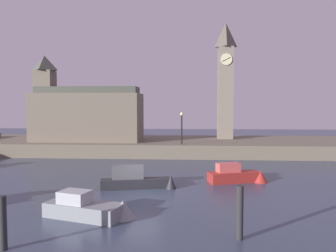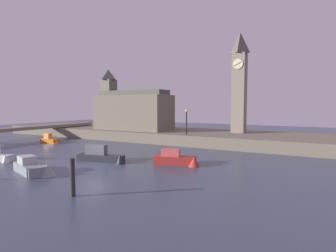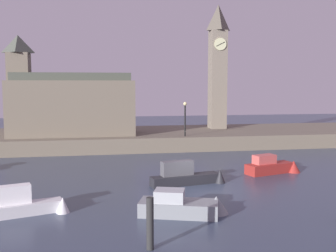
{
  "view_description": "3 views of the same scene",
  "coord_description": "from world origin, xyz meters",
  "px_view_note": "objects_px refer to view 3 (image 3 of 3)",
  "views": [
    {
      "loc": [
        3.06,
        -21.65,
        5.77
      ],
      "look_at": [
        0.72,
        17.6,
        3.33
      ],
      "focal_mm": 36.43,
      "sensor_mm": 36.0,
      "label": 1
    },
    {
      "loc": [
        18.29,
        -18.82,
        5.52
      ],
      "look_at": [
        -0.95,
        15.95,
        2.53
      ],
      "focal_mm": 29.63,
      "sensor_mm": 36.0,
      "label": 2
    },
    {
      "loc": [
        -6.26,
        -24.67,
        6.75
      ],
      "look_at": [
        0.57,
        14.93,
        2.58
      ],
      "focal_mm": 43.19,
      "sensor_mm": 36.0,
      "label": 3
    }
  ],
  "objects_px": {
    "clock_tower": "(218,65)",
    "parliament_hall": "(68,103)",
    "mooring_post_left": "(150,224)",
    "streetlamp": "(185,115)",
    "boat_ferry_white": "(28,205)",
    "boat_dinghy_red": "(274,166)",
    "boat_cruiser_grey": "(187,206)",
    "boat_barge_dark": "(189,176)"
  },
  "relations": [
    {
      "from": "boat_ferry_white",
      "to": "streetlamp",
      "type": "bearing_deg",
      "value": 56.3
    },
    {
      "from": "boat_cruiser_grey",
      "to": "parliament_hall",
      "type": "bearing_deg",
      "value": 108.14
    },
    {
      "from": "streetlamp",
      "to": "boat_ferry_white",
      "type": "height_order",
      "value": "streetlamp"
    },
    {
      "from": "parliament_hall",
      "to": "boat_barge_dark",
      "type": "height_order",
      "value": "parliament_hall"
    },
    {
      "from": "boat_cruiser_grey",
      "to": "boat_barge_dark",
      "type": "height_order",
      "value": "boat_barge_dark"
    },
    {
      "from": "parliament_hall",
      "to": "boat_cruiser_grey",
      "type": "height_order",
      "value": "parliament_hall"
    },
    {
      "from": "boat_cruiser_grey",
      "to": "boat_barge_dark",
      "type": "xyz_separation_m",
      "value": [
        1.54,
        6.27,
        0.07
      ]
    },
    {
      "from": "boat_dinghy_red",
      "to": "boat_cruiser_grey",
      "type": "distance_m",
      "value": 12.18
    },
    {
      "from": "parliament_hall",
      "to": "boat_barge_dark",
      "type": "xyz_separation_m",
      "value": [
        9.15,
        -16.99,
        -4.22
      ]
    },
    {
      "from": "streetlamp",
      "to": "boat_barge_dark",
      "type": "relative_size",
      "value": 0.64
    },
    {
      "from": "boat_cruiser_grey",
      "to": "boat_ferry_white",
      "type": "xyz_separation_m",
      "value": [
        -8.16,
        1.43,
        0.05
      ]
    },
    {
      "from": "clock_tower",
      "to": "boat_barge_dark",
      "type": "relative_size",
      "value": 2.67
    },
    {
      "from": "clock_tower",
      "to": "parliament_hall",
      "type": "distance_m",
      "value": 17.95
    },
    {
      "from": "boat_dinghy_red",
      "to": "boat_cruiser_grey",
      "type": "bearing_deg",
      "value": -135.29
    },
    {
      "from": "streetlamp",
      "to": "boat_ferry_white",
      "type": "distance_m",
      "value": 22.43
    },
    {
      "from": "boat_barge_dark",
      "to": "mooring_post_left",
      "type": "bearing_deg",
      "value": -111.15
    },
    {
      "from": "parliament_hall",
      "to": "boat_dinghy_red",
      "type": "xyz_separation_m",
      "value": [
        16.27,
        -14.69,
        -4.26
      ]
    },
    {
      "from": "parliament_hall",
      "to": "clock_tower",
      "type": "bearing_deg",
      "value": 10.84
    },
    {
      "from": "parliament_hall",
      "to": "streetlamp",
      "type": "relative_size",
      "value": 3.66
    },
    {
      "from": "mooring_post_left",
      "to": "boat_ferry_white",
      "type": "height_order",
      "value": "mooring_post_left"
    },
    {
      "from": "mooring_post_left",
      "to": "boat_cruiser_grey",
      "type": "xyz_separation_m",
      "value": [
        2.47,
        4.07,
        -0.62
      ]
    },
    {
      "from": "parliament_hall",
      "to": "streetlamp",
      "type": "bearing_deg",
      "value": -15.9
    },
    {
      "from": "parliament_hall",
      "to": "mooring_post_left",
      "type": "bearing_deg",
      "value": -79.32
    },
    {
      "from": "boat_ferry_white",
      "to": "clock_tower",
      "type": "bearing_deg",
      "value": 54.86
    },
    {
      "from": "boat_dinghy_red",
      "to": "boat_ferry_white",
      "type": "height_order",
      "value": "boat_ferry_white"
    },
    {
      "from": "clock_tower",
      "to": "mooring_post_left",
      "type": "height_order",
      "value": "clock_tower"
    },
    {
      "from": "streetlamp",
      "to": "boat_cruiser_grey",
      "type": "height_order",
      "value": "streetlamp"
    },
    {
      "from": "boat_dinghy_red",
      "to": "boat_barge_dark",
      "type": "xyz_separation_m",
      "value": [
        -7.12,
        -2.29,
        0.04
      ]
    },
    {
      "from": "boat_cruiser_grey",
      "to": "boat_barge_dark",
      "type": "bearing_deg",
      "value": 76.25
    },
    {
      "from": "streetlamp",
      "to": "boat_dinghy_red",
      "type": "height_order",
      "value": "streetlamp"
    },
    {
      "from": "clock_tower",
      "to": "boat_ferry_white",
      "type": "xyz_separation_m",
      "value": [
        -17.67,
        -25.11,
        -8.47
      ]
    },
    {
      "from": "clock_tower",
      "to": "boat_dinghy_red",
      "type": "relative_size",
      "value": 3.1
    },
    {
      "from": "clock_tower",
      "to": "mooring_post_left",
      "type": "xyz_separation_m",
      "value": [
        -11.98,
        -30.61,
        -7.9
      ]
    },
    {
      "from": "clock_tower",
      "to": "boat_cruiser_grey",
      "type": "height_order",
      "value": "clock_tower"
    },
    {
      "from": "clock_tower",
      "to": "mooring_post_left",
      "type": "distance_m",
      "value": 33.81
    },
    {
      "from": "clock_tower",
      "to": "boat_cruiser_grey",
      "type": "bearing_deg",
      "value": -109.72
    },
    {
      "from": "boat_dinghy_red",
      "to": "boat_barge_dark",
      "type": "distance_m",
      "value": 7.48
    },
    {
      "from": "parliament_hall",
      "to": "mooring_post_left",
      "type": "distance_m",
      "value": 28.05
    },
    {
      "from": "parliament_hall",
      "to": "mooring_post_left",
      "type": "relative_size",
      "value": 5.8
    },
    {
      "from": "parliament_hall",
      "to": "boat_ferry_white",
      "type": "distance_m",
      "value": 22.25
    },
    {
      "from": "boat_cruiser_grey",
      "to": "boat_barge_dark",
      "type": "relative_size",
      "value": 0.93
    },
    {
      "from": "clock_tower",
      "to": "boat_dinghy_red",
      "type": "bearing_deg",
      "value": -92.73
    }
  ]
}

